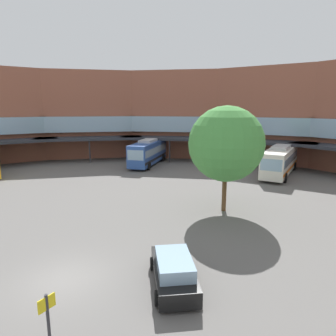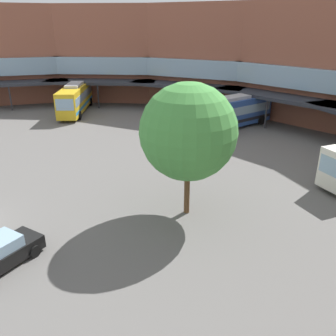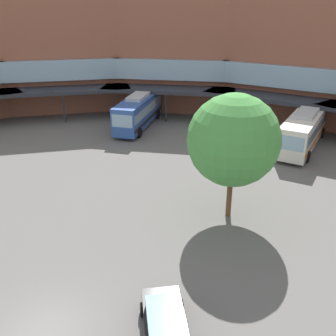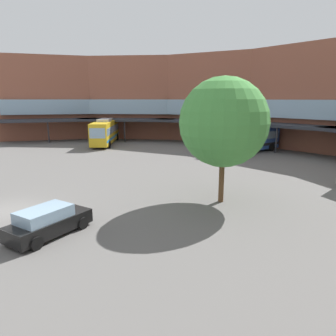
{
  "view_description": "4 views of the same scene",
  "coord_description": "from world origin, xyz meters",
  "px_view_note": "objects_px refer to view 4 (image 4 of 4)",
  "views": [
    {
      "loc": [
        11.23,
        -8.71,
        8.29
      ],
      "look_at": [
        -2.26,
        13.65,
        2.98
      ],
      "focal_mm": 31.97,
      "sensor_mm": 36.0,
      "label": 1
    },
    {
      "loc": [
        21.63,
        5.26,
        11.53
      ],
      "look_at": [
        -1.19,
        13.91,
        1.44
      ],
      "focal_mm": 37.63,
      "sensor_mm": 36.0,
      "label": 2
    },
    {
      "loc": [
        11.19,
        -8.01,
        13.65
      ],
      "look_at": [
        -1.65,
        13.46,
        2.52
      ],
      "focal_mm": 40.76,
      "sensor_mm": 36.0,
      "label": 3
    },
    {
      "loc": [
        21.23,
        3.11,
        7.0
      ],
      "look_at": [
        -1.75,
        11.44,
        1.54
      ],
      "focal_mm": 33.25,
      "sensor_mm": 36.0,
      "label": 4
    }
  ],
  "objects_px": {
    "bus_1": "(105,131)",
    "bus_2": "(247,138)",
    "parked_car": "(48,222)",
    "plaza_tree": "(224,122)"
  },
  "relations": [
    {
      "from": "bus_1",
      "to": "bus_2",
      "type": "distance_m",
      "value": 21.87
    },
    {
      "from": "bus_2",
      "to": "parked_car",
      "type": "xyz_separation_m",
      "value": [
        18.43,
        -24.42,
        -1.15
      ]
    },
    {
      "from": "bus_2",
      "to": "parked_car",
      "type": "distance_m",
      "value": 30.62
    },
    {
      "from": "bus_1",
      "to": "bus_2",
      "type": "bearing_deg",
      "value": 66.92
    },
    {
      "from": "bus_2",
      "to": "parked_car",
      "type": "bearing_deg",
      "value": 20.31
    },
    {
      "from": "parked_car",
      "to": "plaza_tree",
      "type": "height_order",
      "value": "plaza_tree"
    },
    {
      "from": "plaza_tree",
      "to": "bus_2",
      "type": "bearing_deg",
      "value": 141.59
    },
    {
      "from": "parked_car",
      "to": "plaza_tree",
      "type": "bearing_deg",
      "value": -29.15
    },
    {
      "from": "bus_2",
      "to": "parked_car",
      "type": "height_order",
      "value": "bus_2"
    },
    {
      "from": "parked_car",
      "to": "plaza_tree",
      "type": "distance_m",
      "value": 12.27
    }
  ]
}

